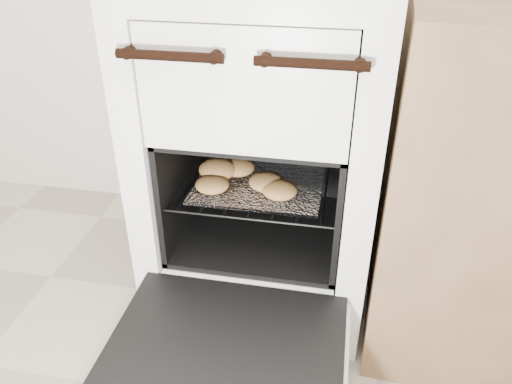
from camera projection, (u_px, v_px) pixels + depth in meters
stove at (266, 151)px, 1.36m from camera, size 0.58×0.64×0.89m
oven_door at (226, 350)px, 1.07m from camera, size 0.52×0.40×0.04m
oven_rack at (261, 180)px, 1.33m from camera, size 0.42×0.40×0.01m
foil_sheet at (260, 181)px, 1.31m from camera, size 0.33×0.29×0.01m
baked_rolls at (240, 177)px, 1.28m from camera, size 0.29×0.22×0.05m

